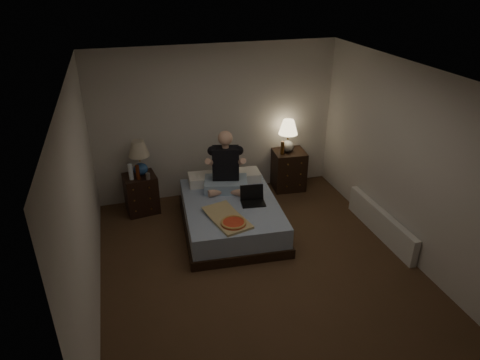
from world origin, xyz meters
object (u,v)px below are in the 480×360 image
object	(u,v)px
lamp_left	(139,158)
soda_can	(148,176)
beer_bottle_right	(282,148)
person	(226,162)
nightstand_left	(141,193)
laptop	(253,197)
water_bottle	(131,172)
nightstand_right	(288,170)
beer_bottle_left	(138,172)
bed	(231,215)
radiator	(381,223)
lamp_right	(288,136)
pizza_box	(234,223)

from	to	relation	value
lamp_left	soda_can	xyz separation A→B (m)	(0.09, -0.19, -0.23)
beer_bottle_right	person	xyz separation A→B (m)	(-1.11, -0.50, 0.11)
nightstand_left	person	xyz separation A→B (m)	(1.27, -0.47, 0.60)
laptop	water_bottle	bearing A→B (deg)	157.48
nightstand_right	water_bottle	distance (m)	2.70
soda_can	beer_bottle_left	distance (m)	0.16
water_bottle	nightstand_right	bearing A→B (deg)	4.10
nightstand_right	laptop	xyz separation A→B (m)	(-1.01, -1.13, 0.22)
bed	lamp_left	xyz separation A→B (m)	(-1.19, 0.93, 0.68)
radiator	beer_bottle_right	bearing A→B (deg)	117.48
soda_can	lamp_left	bearing A→B (deg)	114.51
lamp_left	radiator	distance (m)	3.72
beer_bottle_left	bed	bearing A→B (deg)	-32.16
lamp_right	beer_bottle_right	world-z (taller)	lamp_right
lamp_left	person	xyz separation A→B (m)	(1.23, -0.51, 0.01)
nightstand_right	beer_bottle_right	distance (m)	0.49
laptop	radiator	xyz separation A→B (m)	(1.74, -0.65, -0.37)
nightstand_right	pizza_box	world-z (taller)	nightstand_right
nightstand_right	laptop	distance (m)	1.53
lamp_left	water_bottle	xyz separation A→B (m)	(-0.16, -0.12, -0.16)
soda_can	person	xyz separation A→B (m)	(1.14, -0.31, 0.24)
lamp_left	laptop	size ratio (longest dim) A/B	1.65
nightstand_right	beer_bottle_left	xyz separation A→B (m)	(-2.56, -0.21, 0.39)
laptop	pizza_box	size ratio (longest dim) A/B	0.45
person	pizza_box	xyz separation A→B (m)	(-0.17, -1.04, -0.43)
bed	beer_bottle_right	world-z (taller)	beer_bottle_right
person	laptop	xyz separation A→B (m)	(0.26, -0.56, -0.35)
nightstand_left	beer_bottle_left	xyz separation A→B (m)	(-0.02, -0.11, 0.43)
beer_bottle_right	pizza_box	distance (m)	2.03
soda_can	lamp_right	bearing A→B (deg)	6.59
lamp_right	water_bottle	bearing A→B (deg)	-175.48
water_bottle	beer_bottle_right	bearing A→B (deg)	2.72
nightstand_right	beer_bottle_left	world-z (taller)	beer_bottle_left
nightstand_left	lamp_left	world-z (taller)	lamp_left
lamp_left	beer_bottle_left	world-z (taller)	lamp_left
lamp_left	soda_can	bearing A→B (deg)	-65.49
lamp_left	person	world-z (taller)	person
soda_can	beer_bottle_right	xyz separation A→B (m)	(2.25, 0.19, 0.13)
laptop	pizza_box	bearing A→B (deg)	-124.43
nightstand_left	laptop	xyz separation A→B (m)	(1.53, -1.03, 0.25)
beer_bottle_right	laptop	bearing A→B (deg)	-128.85
nightstand_left	soda_can	distance (m)	0.41
nightstand_right	radiator	bearing A→B (deg)	-62.76
lamp_left	lamp_right	xyz separation A→B (m)	(2.47, 0.08, 0.07)
beer_bottle_right	bed	bearing A→B (deg)	-141.18
radiator	lamp_left	bearing A→B (deg)	152.10
nightstand_left	beer_bottle_right	distance (m)	2.43
water_bottle	beer_bottle_left	size ratio (longest dim) A/B	1.09
lamp_left	soda_can	distance (m)	0.31
radiator	laptop	bearing A→B (deg)	159.55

